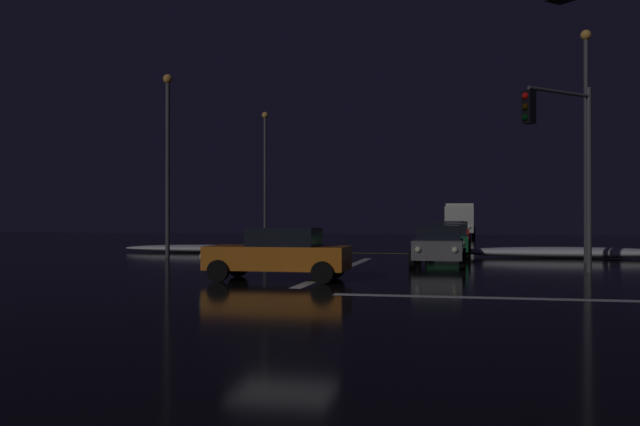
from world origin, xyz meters
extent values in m
cube|color=black|center=(0.00, 0.00, -0.05)|extent=(120.00, 120.00, 0.10)
cube|color=white|center=(0.00, 8.10, 0.00)|extent=(0.35, 13.85, 0.01)
cube|color=yellow|center=(0.00, 19.70, 0.00)|extent=(22.00, 0.15, 0.01)
cube|color=white|center=(8.20, 0.00, 0.00)|extent=(13.85, 0.40, 0.01)
ellipsoid|color=white|center=(-8.90, 18.40, 0.21)|extent=(9.65, 1.50, 0.42)
ellipsoid|color=white|center=(8.90, 17.17, 0.26)|extent=(10.00, 1.50, 0.51)
cube|color=slate|center=(3.35, 10.66, 0.67)|extent=(1.80, 4.20, 0.70)
cube|color=black|center=(3.35, 10.86, 1.29)|extent=(1.60, 2.00, 0.55)
cylinder|color=black|center=(4.25, 9.11, 0.32)|extent=(0.22, 0.64, 0.64)
cylinder|color=black|center=(2.45, 9.11, 0.32)|extent=(0.22, 0.64, 0.64)
cylinder|color=black|center=(4.25, 12.21, 0.32)|extent=(0.22, 0.64, 0.64)
cylinder|color=black|center=(2.45, 12.21, 0.32)|extent=(0.22, 0.64, 0.64)
sphere|color=#F9EFC6|center=(4.00, 8.54, 0.72)|extent=(0.22, 0.22, 0.22)
sphere|color=#F9EFC6|center=(2.70, 8.54, 0.72)|extent=(0.22, 0.22, 0.22)
cube|color=#14512D|center=(3.55, 17.10, 0.67)|extent=(1.80, 4.20, 0.70)
cube|color=black|center=(3.55, 17.30, 1.29)|extent=(1.60, 2.00, 0.55)
cylinder|color=black|center=(4.45, 15.55, 0.32)|extent=(0.22, 0.64, 0.64)
cylinder|color=black|center=(2.65, 15.55, 0.32)|extent=(0.22, 0.64, 0.64)
cylinder|color=black|center=(4.45, 18.65, 0.32)|extent=(0.22, 0.64, 0.64)
cylinder|color=black|center=(2.65, 18.65, 0.32)|extent=(0.22, 0.64, 0.64)
sphere|color=#F9EFC6|center=(4.20, 14.98, 0.72)|extent=(0.22, 0.22, 0.22)
sphere|color=#F9EFC6|center=(2.90, 14.98, 0.72)|extent=(0.22, 0.22, 0.22)
cube|color=silver|center=(3.24, 23.49, 0.67)|extent=(1.80, 4.20, 0.70)
cube|color=black|center=(3.24, 23.69, 1.29)|extent=(1.60, 2.00, 0.55)
cylinder|color=black|center=(4.14, 21.94, 0.32)|extent=(0.22, 0.64, 0.64)
cylinder|color=black|center=(2.34, 21.94, 0.32)|extent=(0.22, 0.64, 0.64)
cylinder|color=black|center=(4.14, 25.04, 0.32)|extent=(0.22, 0.64, 0.64)
cylinder|color=black|center=(2.34, 25.04, 0.32)|extent=(0.22, 0.64, 0.64)
sphere|color=#F9EFC6|center=(3.89, 21.37, 0.72)|extent=(0.22, 0.22, 0.22)
sphere|color=#F9EFC6|center=(2.59, 21.37, 0.72)|extent=(0.22, 0.22, 0.22)
cube|color=black|center=(3.17, 28.97, 0.67)|extent=(1.80, 4.20, 0.70)
cube|color=black|center=(3.17, 29.17, 1.29)|extent=(1.60, 2.00, 0.55)
cylinder|color=black|center=(4.07, 27.42, 0.32)|extent=(0.22, 0.64, 0.64)
cylinder|color=black|center=(2.27, 27.42, 0.32)|extent=(0.22, 0.64, 0.64)
cylinder|color=black|center=(4.07, 30.52, 0.32)|extent=(0.22, 0.64, 0.64)
cylinder|color=black|center=(2.27, 30.52, 0.32)|extent=(0.22, 0.64, 0.64)
sphere|color=#F9EFC6|center=(3.82, 26.85, 0.72)|extent=(0.22, 0.22, 0.22)
sphere|color=#F9EFC6|center=(2.52, 26.85, 0.72)|extent=(0.22, 0.22, 0.22)
cube|color=maroon|center=(3.56, 34.83, 0.67)|extent=(1.80, 4.20, 0.70)
cube|color=black|center=(3.56, 35.03, 1.29)|extent=(1.60, 2.00, 0.55)
cylinder|color=black|center=(4.46, 33.28, 0.32)|extent=(0.22, 0.64, 0.64)
cylinder|color=black|center=(2.66, 33.28, 0.32)|extent=(0.22, 0.64, 0.64)
cylinder|color=black|center=(4.46, 36.38, 0.32)|extent=(0.22, 0.64, 0.64)
cylinder|color=black|center=(2.66, 36.38, 0.32)|extent=(0.22, 0.64, 0.64)
sphere|color=#F9EFC6|center=(4.21, 32.71, 0.72)|extent=(0.22, 0.22, 0.22)
sphere|color=#F9EFC6|center=(2.91, 32.71, 0.72)|extent=(0.22, 0.22, 0.22)
cube|color=navy|center=(3.24, 40.39, 0.67)|extent=(1.80, 4.20, 0.70)
cube|color=black|center=(3.24, 40.59, 1.29)|extent=(1.60, 2.00, 0.55)
cylinder|color=black|center=(4.14, 38.84, 0.32)|extent=(0.22, 0.64, 0.64)
cylinder|color=black|center=(2.34, 38.84, 0.32)|extent=(0.22, 0.64, 0.64)
cylinder|color=black|center=(4.14, 41.94, 0.32)|extent=(0.22, 0.64, 0.64)
cylinder|color=black|center=(2.34, 41.94, 0.32)|extent=(0.22, 0.64, 0.64)
sphere|color=#F9EFC6|center=(3.89, 38.27, 0.72)|extent=(0.22, 0.22, 0.22)
sphere|color=#F9EFC6|center=(2.59, 38.27, 0.72)|extent=(0.22, 0.22, 0.22)
cube|color=beige|center=(3.62, 44.79, 1.63)|extent=(2.40, 2.20, 2.30)
cube|color=silver|center=(3.62, 49.29, 1.78)|extent=(2.40, 5.00, 2.60)
cylinder|color=black|center=(4.82, 45.39, 0.48)|extent=(0.28, 0.96, 0.96)
cylinder|color=black|center=(2.42, 45.39, 0.48)|extent=(0.28, 0.96, 0.96)
cylinder|color=black|center=(4.82, 50.09, 0.48)|extent=(0.28, 0.96, 0.96)
cylinder|color=black|center=(2.42, 50.09, 0.48)|extent=(0.28, 0.96, 0.96)
sphere|color=#F9EFC6|center=(4.47, 43.64, 1.03)|extent=(0.26, 0.26, 0.26)
sphere|color=#F9EFC6|center=(2.77, 43.64, 1.03)|extent=(0.26, 0.26, 0.26)
cube|color=#C66014|center=(-1.10, 3.46, 0.67)|extent=(4.20, 1.80, 0.70)
cube|color=black|center=(-0.90, 3.46, 1.29)|extent=(2.00, 1.60, 0.55)
cylinder|color=black|center=(-2.65, 2.56, 0.32)|extent=(0.64, 0.22, 0.64)
cylinder|color=black|center=(-2.65, 4.36, 0.32)|extent=(0.64, 0.22, 0.64)
cylinder|color=black|center=(0.45, 2.56, 0.32)|extent=(0.64, 0.22, 0.64)
cylinder|color=black|center=(0.45, 4.36, 0.32)|extent=(0.64, 0.22, 0.64)
sphere|color=#F9EFC6|center=(-3.22, 2.81, 0.72)|extent=(0.22, 0.22, 0.22)
sphere|color=#F9EFC6|center=(-3.22, 4.11, 0.72)|extent=(0.22, 0.22, 0.22)
cylinder|color=#4C4C51|center=(8.50, 8.50, 3.15)|extent=(0.18, 0.18, 6.30)
cylinder|color=#4C4C51|center=(7.43, 7.43, 6.00)|extent=(2.22, 2.22, 0.12)
cube|color=black|center=(6.36, 6.36, 5.38)|extent=(0.46, 0.46, 1.05)
sphere|color=red|center=(6.25, 6.25, 5.72)|extent=(0.22, 0.22, 0.22)
sphere|color=black|center=(6.25, 6.25, 5.38)|extent=(0.22, 0.22, 0.22)
sphere|color=black|center=(6.25, 6.25, 5.03)|extent=(0.22, 0.22, 0.22)
cylinder|color=#424247|center=(9.20, 13.70, 4.59)|extent=(0.20, 0.20, 9.18)
sphere|color=#F9AD47|center=(9.20, 13.70, 9.36)|extent=(0.44, 0.44, 0.44)
cylinder|color=#424247|center=(-9.20, 29.70, 4.34)|extent=(0.20, 0.20, 8.67)
sphere|color=#F9AD47|center=(-9.20, 29.70, 8.85)|extent=(0.44, 0.44, 0.44)
cylinder|color=#424247|center=(-9.20, 13.70, 4.06)|extent=(0.20, 0.20, 8.12)
sphere|color=#F9AD47|center=(-9.20, 13.70, 8.30)|extent=(0.44, 0.44, 0.44)
camera|label=1|loc=(4.53, -17.10, 1.89)|focal=39.98mm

